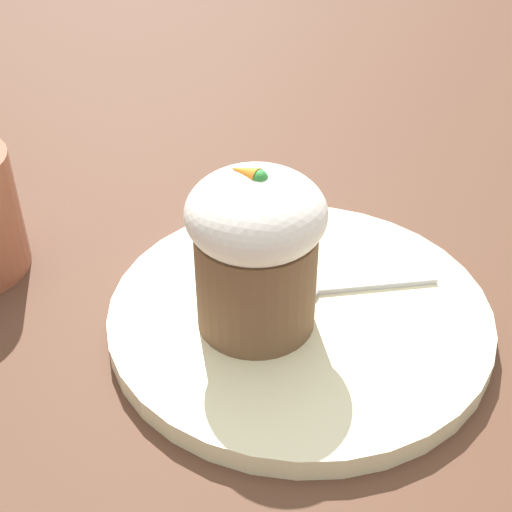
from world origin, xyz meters
TOP-DOWN VIEW (x-y plane):
  - ground_plane at (0.00, 0.00)m, footprint 4.00×4.00m
  - dessert_plate at (0.00, 0.00)m, footprint 0.25×0.25m
  - carrot_cake at (0.01, 0.03)m, footprint 0.08×0.08m
  - spoon at (0.00, -0.02)m, footprint 0.10×0.10m

SIDE VIEW (x-z plane):
  - ground_plane at x=0.00m, z-range 0.00..0.00m
  - dessert_plate at x=0.00m, z-range 0.00..0.02m
  - spoon at x=0.00m, z-range 0.01..0.02m
  - carrot_cake at x=0.01m, z-range 0.02..0.13m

